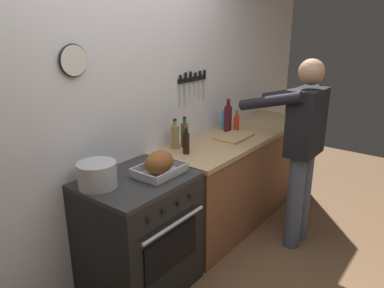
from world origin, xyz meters
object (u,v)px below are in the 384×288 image
Objects in this scene: stove at (139,235)px; bottle_dish_soap at (225,120)px; bottle_olive_oil at (185,134)px; bottle_hot_sauce at (237,123)px; roasting_pan at (159,164)px; bottle_soy_sauce at (186,142)px; person_cook at (302,143)px; stock_pot at (97,175)px; bottle_vinegar at (175,136)px; cutting_board at (234,137)px; bottle_wine_red at (228,118)px.

bottle_dish_soap is (1.43, 0.19, 0.54)m from stove.
bottle_hot_sauce is at bearing -8.95° from bottle_olive_oil.
bottle_dish_soap is (0.69, 0.03, -0.02)m from bottle_olive_oil.
bottle_soy_sauce is (0.46, 0.12, 0.02)m from roasting_pan.
person_cook is 8.05× the size of bottle_hot_sauce.
stock_pot is 0.91m from bottle_vinegar.
bottle_hot_sauce is 0.82m from bottle_soy_sauce.
bottle_soy_sauce is at bearing -137.28° from bottle_olive_oil.
bottle_hot_sauce reaches higher than cutting_board.
bottle_dish_soap is at bearing 89.74° from bottle_hot_sauce.
bottle_soy_sauce reaches higher than roasting_pan.
bottle_olive_oil is (-0.48, 0.21, 0.10)m from cutting_board.
stock_pot is (-1.55, 0.78, 0.03)m from person_cook.
roasting_pan is (0.15, -0.08, 0.53)m from stove.
stove is 3.93× the size of bottle_dish_soap.
bottle_vinegar is 0.17m from bottle_soy_sauce.
roasting_pan is 1.54× the size of bottle_dish_soap.
stock_pot is at bearing 175.63° from bottle_soy_sauce.
bottle_vinegar reaches higher than stove.
cutting_board is 1.35× the size of bottle_olive_oil.
bottle_olive_oil is (-0.64, 0.04, -0.02)m from bottle_wine_red.
bottle_wine_red is at bearing 46.92° from cutting_board.
bottle_soy_sauce is (-0.61, 0.09, 0.09)m from cutting_board.
bottle_wine_red is at bearing -1.40° from person_cook.
bottle_olive_oil reaches higher than cutting_board.
stove is at bearing -174.98° from bottle_wine_red.
roasting_pan is at bearing -25.44° from stock_pot.
cutting_board is (1.07, 0.03, -0.07)m from roasting_pan.
bottle_hot_sauce is (1.43, 0.05, 0.54)m from stove.
bottle_olive_oil is 1.30× the size of bottle_hot_sauce.
bottle_wine_red is at bearing -6.26° from bottle_vinegar.
stock_pot is 0.96× the size of bottle_olive_oil.
cutting_board reaches higher than stove.
stove is at bearing -176.13° from bottle_soy_sauce.
bottle_soy_sauce is at bearing -174.06° from bottle_wine_red.
roasting_pan is 1.37× the size of stock_pot.
bottle_wine_red is (0.08, 0.79, 0.08)m from person_cook.
bottle_vinegar is 0.72m from bottle_wine_red.
roasting_pan reaches higher than stove.
person_cook is 0.63m from cutting_board.
bottle_wine_red is at bearing -3.35° from bottle_olive_oil.
bottle_dish_soap is 0.99× the size of bottle_soy_sauce.
bottle_vinegar is (-0.56, 0.25, 0.10)m from cutting_board.
bottle_vinegar is at bearing 28.84° from roasting_pan.
bottle_olive_oil is at bearing 3.00° from stock_pot.
stove is 0.54× the size of person_cook.
person_cook is at bearing -82.64° from cutting_board.
bottle_soy_sauce reaches higher than cutting_board.
bottle_dish_soap is 0.83m from bottle_soy_sauce.
cutting_board is at bearing -8.33° from bottle_soy_sauce.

